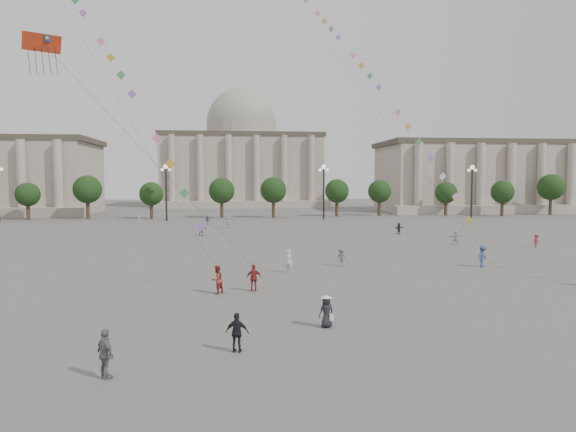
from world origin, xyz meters
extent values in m
plane|color=#575452|center=(0.00, 0.00, 0.00)|extent=(360.00, 360.00, 0.00)
cube|color=#A69C8C|center=(75.00, 95.00, 8.00)|extent=(80.00, 22.00, 16.00)
cube|color=#443D31|center=(75.00, 95.00, 16.60)|extent=(81.60, 22.44, 1.20)
cube|color=#A69C8C|center=(75.00, 82.00, 1.00)|extent=(84.00, 4.00, 2.00)
cube|color=#A69C8C|center=(0.00, 130.00, 10.00)|extent=(46.00, 30.00, 20.00)
cube|color=#443D31|center=(0.00, 130.00, 20.60)|extent=(46.92, 30.60, 1.20)
cube|color=#A69C8C|center=(0.00, 113.00, 1.00)|extent=(48.30, 4.00, 2.00)
cylinder|color=#A69C8C|center=(0.00, 130.00, 22.50)|extent=(21.00, 21.00, 5.00)
sphere|color=gray|center=(0.00, 130.00, 25.00)|extent=(21.00, 21.00, 21.00)
cylinder|color=#36261B|center=(-42.00, 78.00, 1.76)|extent=(0.70, 0.70, 3.52)
sphere|color=black|center=(-42.00, 78.00, 5.44)|extent=(5.12, 5.12, 5.12)
cylinder|color=#36261B|center=(-30.00, 78.00, 1.76)|extent=(0.70, 0.70, 3.52)
sphere|color=black|center=(-30.00, 78.00, 5.44)|extent=(5.12, 5.12, 5.12)
cylinder|color=#36261B|center=(-18.00, 78.00, 1.76)|extent=(0.70, 0.70, 3.52)
sphere|color=black|center=(-18.00, 78.00, 5.44)|extent=(5.12, 5.12, 5.12)
cylinder|color=#36261B|center=(-6.00, 78.00, 1.76)|extent=(0.70, 0.70, 3.52)
sphere|color=black|center=(-6.00, 78.00, 5.44)|extent=(5.12, 5.12, 5.12)
cylinder|color=#36261B|center=(6.00, 78.00, 1.76)|extent=(0.70, 0.70, 3.52)
sphere|color=black|center=(6.00, 78.00, 5.44)|extent=(5.12, 5.12, 5.12)
cylinder|color=#36261B|center=(18.00, 78.00, 1.76)|extent=(0.70, 0.70, 3.52)
sphere|color=black|center=(18.00, 78.00, 5.44)|extent=(5.12, 5.12, 5.12)
cylinder|color=#36261B|center=(30.00, 78.00, 1.76)|extent=(0.70, 0.70, 3.52)
sphere|color=black|center=(30.00, 78.00, 5.44)|extent=(5.12, 5.12, 5.12)
cylinder|color=#36261B|center=(42.00, 78.00, 1.76)|extent=(0.70, 0.70, 3.52)
sphere|color=black|center=(42.00, 78.00, 5.44)|extent=(5.12, 5.12, 5.12)
cylinder|color=#36261B|center=(54.00, 78.00, 1.76)|extent=(0.70, 0.70, 3.52)
sphere|color=black|center=(54.00, 78.00, 5.44)|extent=(5.12, 5.12, 5.12)
cylinder|color=#36261B|center=(66.00, 78.00, 1.76)|extent=(0.70, 0.70, 3.52)
sphere|color=black|center=(66.00, 78.00, 5.44)|extent=(5.12, 5.12, 5.12)
sphere|color=#FFE5B2|center=(-44.30, 70.00, 9.60)|extent=(0.60, 0.60, 0.60)
cylinder|color=#262628|center=(-15.00, 70.00, 5.00)|extent=(0.36, 0.36, 10.00)
sphere|color=#FFE5B2|center=(-15.00, 70.00, 10.20)|extent=(0.90, 0.90, 0.90)
sphere|color=#FFE5B2|center=(-15.70, 70.00, 9.60)|extent=(0.60, 0.60, 0.60)
sphere|color=#FFE5B2|center=(-14.30, 70.00, 9.60)|extent=(0.60, 0.60, 0.60)
cylinder|color=#262628|center=(15.00, 70.00, 5.00)|extent=(0.36, 0.36, 10.00)
sphere|color=#FFE5B2|center=(15.00, 70.00, 10.20)|extent=(0.90, 0.90, 0.90)
sphere|color=#FFE5B2|center=(14.30, 70.00, 9.60)|extent=(0.60, 0.60, 0.60)
sphere|color=#FFE5B2|center=(15.70, 70.00, 9.60)|extent=(0.60, 0.60, 0.60)
cylinder|color=#262628|center=(45.00, 70.00, 5.00)|extent=(0.36, 0.36, 10.00)
sphere|color=#FFE5B2|center=(45.00, 70.00, 10.20)|extent=(0.90, 0.90, 0.90)
sphere|color=#FFE5B2|center=(44.30, 70.00, 9.60)|extent=(0.60, 0.60, 0.60)
sphere|color=#FFE5B2|center=(45.70, 70.00, 9.60)|extent=(0.60, 0.60, 0.60)
imported|color=navy|center=(-6.88, 60.21, 0.77)|extent=(0.97, 0.58, 1.55)
imported|color=silver|center=(-3.25, 54.12, 0.90)|extent=(1.65, 1.44, 1.80)
imported|color=#5A595D|center=(7.19, 16.11, 0.80)|extent=(1.11, 0.75, 1.60)
imported|color=silver|center=(23.91, 29.94, 0.86)|extent=(1.67, 0.88, 1.72)
imported|color=maroon|center=(31.87, 26.39, 0.76)|extent=(1.12, 0.88, 1.52)
imported|color=#222228|center=(20.82, 41.69, 0.82)|extent=(1.59, 1.03, 1.64)
imported|color=silver|center=(-19.07, 64.66, 0.74)|extent=(0.61, 0.65, 1.49)
imported|color=slate|center=(-6.82, 42.78, 0.97)|extent=(1.86, 1.27, 1.93)
imported|color=silver|center=(2.22, 13.57, 0.96)|extent=(0.83, 0.73, 1.91)
imported|color=maroon|center=(-0.91, 6.61, 0.93)|extent=(1.09, 0.47, 1.85)
imported|color=slate|center=(-7.16, -8.38, 0.97)|extent=(1.10, 1.18, 1.95)
imported|color=black|center=(-2.12, -5.84, 0.88)|extent=(1.10, 0.64, 1.77)
imported|color=maroon|center=(-3.40, 6.10, 0.95)|extent=(1.16, 1.17, 1.91)
imported|color=navy|center=(19.42, 14.35, 0.96)|extent=(1.40, 1.34, 1.91)
imported|color=black|center=(2.50, -2.45, 0.82)|extent=(0.92, 0.74, 1.65)
cone|color=white|center=(2.50, -2.45, 1.62)|extent=(0.52, 0.52, 0.14)
cylinder|color=white|center=(2.50, -2.45, 1.56)|extent=(0.60, 0.60, 0.02)
cube|color=white|center=(2.75, -2.60, 0.55)|extent=(0.22, 0.10, 0.35)
cube|color=#AB2D12|center=(-13.83, 5.07, 15.99)|extent=(2.17, 1.53, 1.02)
cube|color=#18883B|center=(-14.18, 5.03, 16.24)|extent=(0.40, 0.34, 0.34)
cube|color=#1F3CA9|center=(-13.48, 5.03, 16.24)|extent=(0.40, 0.34, 0.34)
sphere|color=gold|center=(-14.18, 4.99, 16.24)|extent=(0.20, 0.20, 0.20)
sphere|color=gold|center=(-13.48, 4.99, 16.24)|extent=(0.20, 0.20, 0.20)
cylinder|color=#3F3F3F|center=(-7.37, 5.84, 8.79)|extent=(0.02, 0.02, 19.40)
cylinder|color=#3F3F3F|center=(-18.35, 26.43, 23.75)|extent=(0.02, 0.02, 67.28)
cube|color=#9B65CB|center=(-4.60, 7.73, 4.38)|extent=(0.76, 0.25, 0.76)
cube|color=#439157|center=(-5.79, 9.36, 6.70)|extent=(0.76, 0.25, 0.76)
cube|color=gold|center=(-6.99, 10.98, 8.84)|extent=(0.76, 0.25, 0.76)
cube|color=pink|center=(-8.19, 12.61, 10.87)|extent=(0.76, 0.25, 0.76)
cube|color=white|center=(-9.38, 14.23, 12.83)|extent=(0.76, 0.25, 0.76)
cube|color=#9B65CB|center=(-10.58, 15.86, 14.73)|extent=(0.76, 0.25, 0.76)
cube|color=#439157|center=(-11.78, 17.49, 16.58)|extent=(0.76, 0.25, 0.76)
cube|color=gold|center=(-12.97, 19.11, 18.39)|extent=(0.76, 0.25, 0.76)
cube|color=pink|center=(-14.17, 20.74, 20.17)|extent=(0.76, 0.25, 0.76)
cube|color=white|center=(-15.36, 22.36, 21.92)|extent=(0.76, 0.25, 0.76)
cube|color=#9B65CB|center=(-16.56, 23.99, 23.64)|extent=(0.76, 0.25, 0.76)
cube|color=#439157|center=(-17.76, 25.61, 25.34)|extent=(0.76, 0.25, 0.76)
cylinder|color=#3F3F3F|center=(9.95, 38.80, 25.11)|extent=(0.02, 0.02, 70.56)
cube|color=gold|center=(18.81, 15.93, 4.05)|extent=(0.76, 0.25, 0.76)
cube|color=pink|center=(18.20, 17.51, 6.10)|extent=(0.76, 0.25, 0.76)
cube|color=white|center=(17.59, 19.09, 7.99)|extent=(0.76, 0.25, 0.76)
cube|color=#9B65CB|center=(16.98, 20.66, 9.78)|extent=(0.76, 0.25, 0.76)
cube|color=#439157|center=(16.37, 22.24, 11.51)|extent=(0.76, 0.25, 0.76)
cube|color=gold|center=(15.76, 23.82, 13.19)|extent=(0.76, 0.25, 0.76)
cube|color=pink|center=(15.15, 25.39, 14.83)|extent=(0.76, 0.25, 0.76)
cube|color=white|center=(14.53, 26.97, 16.43)|extent=(0.76, 0.25, 0.76)
cube|color=#9B65CB|center=(13.92, 28.55, 18.01)|extent=(0.76, 0.25, 0.76)
cube|color=#439157|center=(13.31, 30.12, 19.55)|extent=(0.76, 0.25, 0.76)
cube|color=gold|center=(12.70, 31.70, 21.07)|extent=(0.76, 0.25, 0.76)
cube|color=pink|center=(12.09, 33.28, 22.58)|extent=(0.76, 0.25, 0.76)
cube|color=white|center=(11.48, 34.85, 24.06)|extent=(0.76, 0.25, 0.76)
cube|color=#9B65CB|center=(10.87, 36.43, 25.53)|extent=(0.76, 0.25, 0.76)
cube|color=#439157|center=(10.26, 38.01, 26.98)|extent=(0.76, 0.25, 0.76)
cube|color=gold|center=(9.65, 39.58, 28.42)|extent=(0.76, 0.25, 0.76)
cube|color=pink|center=(9.03, 41.16, 29.84)|extent=(0.76, 0.25, 0.76)
cube|color=white|center=(8.42, 42.74, 31.25)|extent=(0.76, 0.25, 0.76)
cube|color=#9B65CB|center=(7.81, 44.31, 32.65)|extent=(0.76, 0.25, 0.76)
camera|label=1|loc=(-2.18, -28.22, 7.61)|focal=32.00mm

